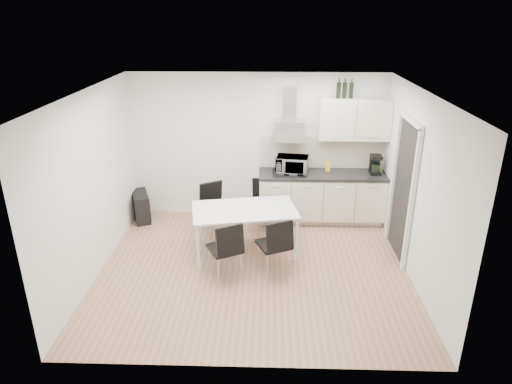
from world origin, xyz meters
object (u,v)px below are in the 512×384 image
chair_far_left (216,210)px  floor_speaker (215,206)px  dining_table (244,213)px  chair_near_left (225,249)px  kitchenette (324,177)px  guitar_amp (141,206)px  chair_far_right (262,206)px  chair_near_right (274,245)px

chair_far_left → floor_speaker: size_ratio=2.70×
dining_table → chair_near_left: chair_near_left is taller
kitchenette → guitar_amp: size_ratio=3.82×
chair_far_right → chair_near_right: (0.19, -1.39, 0.00)m
kitchenette → guitar_amp: bearing=-178.5°
chair_far_right → guitar_amp: bearing=-1.7°
chair_far_left → chair_near_right: size_ratio=1.00×
chair_far_left → floor_speaker: 0.82m
chair_near_left → chair_near_right: 0.70m
guitar_amp → kitchenette: bearing=-19.8°
kitchenette → chair_far_right: bearing=-159.2°
dining_table → chair_far_left: chair_far_left is taller
kitchenette → chair_near_right: 2.05m
kitchenette → chair_far_left: 2.00m
chair_far_left → chair_near_left: (0.28, -1.35, 0.00)m
chair_near_right → chair_far_right: bearing=73.2°
kitchenette → floor_speaker: 2.09m
kitchenette → dining_table: (-1.35, -1.25, -0.15)m
chair_far_left → chair_near_left: 1.38m
kitchenette → floor_speaker: size_ratio=7.73×
chair_far_left → dining_table: bearing=98.7°
chair_near_left → chair_far_left: bearing=73.9°
chair_near_left → chair_near_right: same height
chair_near_left → floor_speaker: bearing=72.7°
dining_table → guitar_amp: 2.31m
chair_near_left → dining_table: bearing=43.3°
chair_near_right → floor_speaker: bearing=94.2°
chair_near_left → floor_speaker: 2.17m
kitchenette → chair_far_right: 1.23m
chair_far_right → floor_speaker: chair_far_right is taller
kitchenette → floor_speaker: bearing=175.2°
chair_near_left → guitar_amp: size_ratio=1.33×
dining_table → chair_near_right: size_ratio=1.94×
chair_near_left → kitchenette: bearing=23.0°
guitar_amp → floor_speaker: (1.31, 0.25, -0.09)m
chair_far_right → floor_speaker: 1.10m
floor_speaker → chair_near_right: bearing=-70.8°
guitar_amp → chair_near_right: bearing=-56.9°
chair_near_left → chair_near_right: size_ratio=1.00×
chair_far_right → guitar_amp: (-2.21, 0.33, -0.19)m
kitchenette → chair_far_left: bearing=-162.2°
chair_far_left → chair_near_left: bearing=71.8°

